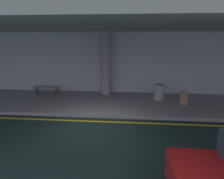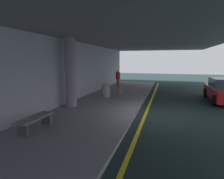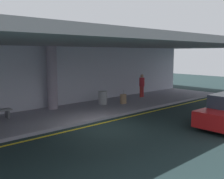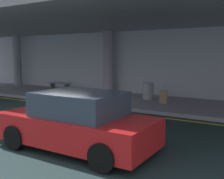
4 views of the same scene
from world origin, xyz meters
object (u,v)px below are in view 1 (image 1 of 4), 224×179
Objects in this scene: suitcase_upright_primary at (183,98)px; trash_bin_steel at (159,92)px; bench_metal at (47,89)px; support_column_left_mid at (106,64)px.

trash_bin_steel is at bearing 144.15° from suitcase_upright_primary.
suitcase_upright_primary is 7.73m from bench_metal.
trash_bin_steel is at bearing -4.39° from bench_metal.
suitcase_upright_primary is at bearing -9.13° from bench_metal.
support_column_left_mid is 3.80m from bench_metal.
support_column_left_mid is 3.47m from trash_bin_steel.
bench_metal is (-3.47, -0.46, -1.47)m from support_column_left_mid.
support_column_left_mid reaches higher than suitcase_upright_primary.
trash_bin_steel is (-1.13, 0.73, 0.11)m from suitcase_upright_primary.
bench_metal is 6.52m from trash_bin_steel.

